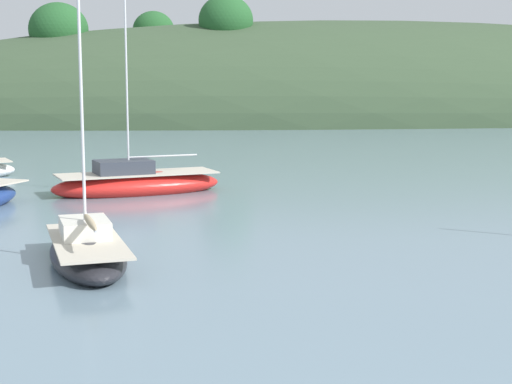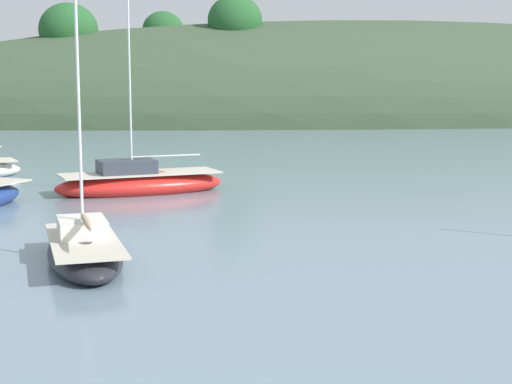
# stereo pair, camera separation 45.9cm
# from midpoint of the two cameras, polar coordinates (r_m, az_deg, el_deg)

# --- Properties ---
(far_shoreline_hill) EXTENTS (150.00, 36.00, 28.70)m
(far_shoreline_hill) POSITION_cam_midpoint_polar(r_m,az_deg,el_deg) (102.67, 9.30, 5.20)
(far_shoreline_hill) COLOR #384C33
(far_shoreline_hill) RESTS_ON ground
(sailboat_navy_dinghy) EXTENTS (8.37, 4.77, 11.20)m
(sailboat_navy_dinghy) POSITION_cam_midpoint_polar(r_m,az_deg,el_deg) (36.92, -8.11, 0.65)
(sailboat_navy_dinghy) COLOR red
(sailboat_navy_dinghy) RESTS_ON ground
(sailboat_black_sloop) EXTENTS (3.13, 6.34, 7.85)m
(sailboat_black_sloop) POSITION_cam_midpoint_polar(r_m,az_deg,el_deg) (23.03, -11.79, -4.20)
(sailboat_black_sloop) COLOR #232328
(sailboat_black_sloop) RESTS_ON ground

